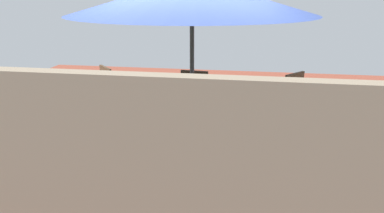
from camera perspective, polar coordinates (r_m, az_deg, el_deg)
The scene contains 12 objects.
ground_plane at distance 4.96m, azimuth 0.00°, elevation -6.53°, with size 10.00×10.00×0.02m, color brown.
hedge_row at distance 2.75m, azimuth -7.74°, elevation -16.62°, with size 6.30×0.68×1.07m, color #2D6633.
dining_table at distance 4.70m, azimuth 0.00°, elevation 1.19°, with size 2.22×1.15×0.73m.
chair_southeast at distance 5.78m, azimuth -13.04°, elevation 2.70°, with size 0.59×0.59×0.98m.
chair_northwest at distance 4.00m, azimuth 17.50°, elevation -5.12°, with size 0.58×0.58×0.98m.
chair_north at distance 4.05m, azimuth -1.69°, elevation -3.89°, with size 0.48×0.49×0.98m.
chair_south at distance 5.42m, azimuth 0.80°, elevation 2.11°, with size 0.47×0.48×0.98m.
chair_east at distance 5.14m, azimuth -15.73°, elevation 0.44°, with size 0.48×0.47×0.98m.
chair_southwest at distance 5.44m, azimuth 15.66°, elevation 1.46°, with size 0.59×0.59×0.98m.
chair_west at distance 4.78m, azimuth 17.37°, elevation -1.15°, with size 0.48×0.47×0.98m.
laptop at distance 4.79m, azimuth -2.98°, elevation 2.66°, with size 0.40×0.38×0.21m.
cup at distance 4.76m, azimuth 2.91°, elevation 2.66°, with size 0.08×0.08×0.11m, color #CC4C33.
Camera 1 is at (-0.69, 4.42, 2.13)m, focal length 30.94 mm.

